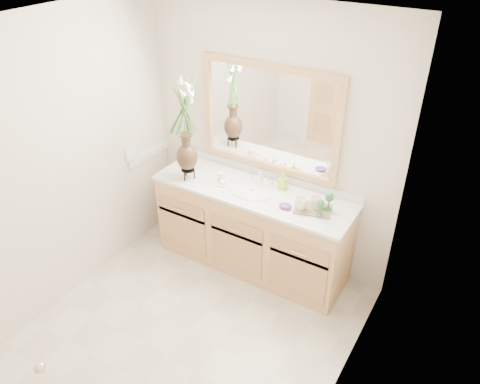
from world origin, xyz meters
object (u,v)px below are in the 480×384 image
Objects in this scene: flower_vase at (184,115)px; tumbler at (221,177)px; tray at (313,209)px; soap_bottle at (283,182)px.

flower_vase reaches higher than tumbler.
flower_vase reaches higher than tray.
flower_vase reaches higher than soap_bottle.
tumbler reaches higher than tray.
tumbler is 0.91m from tray.
tray is at bearing 5.43° from flower_vase.
soap_bottle is 0.41m from tray.
flower_vase is 1.34m from tray.
flower_vase is 1.03m from soap_bottle.
flower_vase is 3.05× the size of tray.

